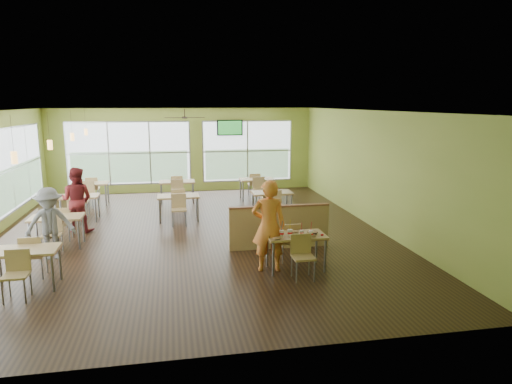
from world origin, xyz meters
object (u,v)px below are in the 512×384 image
Objects in this scene: half_wall_divider at (279,227)px; food_basket at (313,233)px; man_plaid at (269,226)px; main_table at (296,240)px.

half_wall_divider reaches higher than food_basket.
food_basket is (0.35, -1.47, 0.26)m from half_wall_divider.
food_basket is at bearing -176.52° from man_plaid.
half_wall_divider is 1.26× the size of man_plaid.
man_plaid is at bearing 173.99° from main_table.
man_plaid is (-0.56, 0.06, 0.32)m from main_table.
main_table is at bearing 176.83° from food_basket.
man_plaid is at bearing 175.08° from food_basket.
food_basket is (0.35, -0.02, 0.15)m from main_table.
main_table is 1.45m from half_wall_divider.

